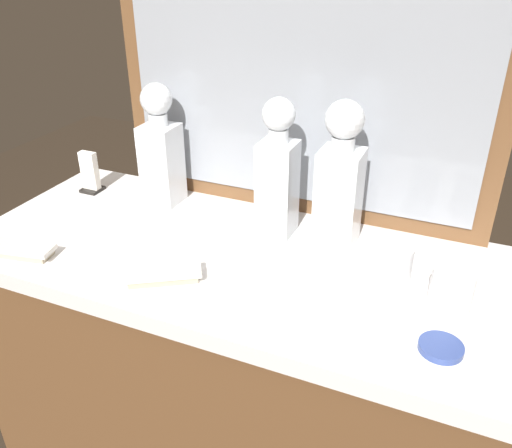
% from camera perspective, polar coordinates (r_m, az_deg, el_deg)
% --- Properties ---
extents(dresser, '(1.30, 0.53, 0.90)m').
position_cam_1_polar(dresser, '(1.43, 0.00, -18.91)').
color(dresser, brown).
rests_on(dresser, ground_plane).
extents(dresser_mirror, '(0.91, 0.03, 0.74)m').
position_cam_1_polar(dresser_mirror, '(1.22, 4.78, 17.23)').
color(dresser_mirror, brown).
rests_on(dresser_mirror, dresser).
extents(crystal_decanter_far_left, '(0.09, 0.09, 0.32)m').
position_cam_1_polar(crystal_decanter_far_left, '(1.15, 8.88, 3.68)').
color(crystal_decanter_far_left, white).
rests_on(crystal_decanter_far_left, dresser).
extents(crystal_decanter_front, '(0.08, 0.08, 0.32)m').
position_cam_1_polar(crystal_decanter_front, '(1.18, 2.34, 4.55)').
color(crystal_decanter_front, white).
rests_on(crystal_decanter_front, dresser).
extents(crystal_decanter_left, '(0.09, 0.09, 0.30)m').
position_cam_1_polar(crystal_decanter_left, '(1.35, -10.10, 7.18)').
color(crystal_decanter_left, white).
rests_on(crystal_decanter_left, dresser).
extents(crystal_tumbler_center, '(0.07, 0.07, 0.09)m').
position_cam_1_polar(crystal_tumbler_center, '(1.06, 14.32, -4.70)').
color(crystal_tumbler_center, white).
rests_on(crystal_tumbler_center, dresser).
extents(crystal_tumbler_far_right, '(0.08, 0.08, 0.08)m').
position_cam_1_polar(crystal_tumbler_far_right, '(1.04, 20.15, -6.73)').
color(crystal_tumbler_far_right, white).
rests_on(crystal_tumbler_far_right, dresser).
extents(silver_brush_front, '(0.16, 0.13, 0.02)m').
position_cam_1_polar(silver_brush_front, '(1.08, -9.90, -5.31)').
color(silver_brush_front, '#B7A88C').
rests_on(silver_brush_front, dresser).
extents(silver_brush_far_right, '(0.17, 0.08, 0.02)m').
position_cam_1_polar(silver_brush_far_right, '(1.25, -24.17, -2.52)').
color(silver_brush_far_right, '#B7A88C').
rests_on(silver_brush_far_right, dresser).
extents(porcelain_dish, '(0.07, 0.07, 0.01)m').
position_cam_1_polar(porcelain_dish, '(0.96, 19.16, -12.37)').
color(porcelain_dish, '#33478C').
rests_on(porcelain_dish, dresser).
extents(napkin_holder, '(0.05, 0.05, 0.11)m').
position_cam_1_polar(napkin_holder, '(1.48, -17.30, 5.04)').
color(napkin_holder, black).
rests_on(napkin_holder, dresser).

